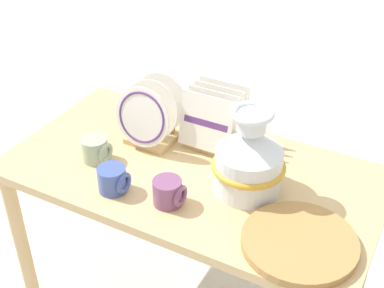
{
  "coord_description": "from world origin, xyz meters",
  "views": [
    {
      "loc": [
        0.72,
        -1.35,
        1.9
      ],
      "look_at": [
        0.0,
        0.0,
        0.87
      ],
      "focal_mm": 50.0,
      "sensor_mm": 36.0,
      "label": 1
    }
  ],
  "objects": [
    {
      "name": "dish_rack_square_plates",
      "position": [
        -0.01,
        0.18,
        0.85
      ],
      "size": [
        0.21,
        0.18,
        0.23
      ],
      "color": "tan",
      "rests_on": "display_table"
    },
    {
      "name": "mug_sage_glaze",
      "position": [
        -0.34,
        -0.11,
        0.8
      ],
      "size": [
        0.11,
        0.1,
        0.09
      ],
      "color": "#9EB28E",
      "rests_on": "display_table"
    },
    {
      "name": "mug_cobalt_glaze",
      "position": [
        -0.18,
        -0.23,
        0.8
      ],
      "size": [
        0.11,
        0.1,
        0.09
      ],
      "color": "#42569E",
      "rests_on": "display_table"
    },
    {
      "name": "mug_plum_glaze",
      "position": [
        0.02,
        -0.2,
        0.8
      ],
      "size": [
        0.11,
        0.1,
        0.09
      ],
      "color": "#7A4770",
      "rests_on": "display_table"
    },
    {
      "name": "dish_rack_round_plates",
      "position": [
        -0.22,
        0.08,
        0.86
      ],
      "size": [
        0.23,
        0.19,
        0.25
      ],
      "color": "tan",
      "rests_on": "display_table"
    },
    {
      "name": "wicker_charger_stack",
      "position": [
        0.46,
        -0.18,
        0.77
      ],
      "size": [
        0.35,
        0.35,
        0.03
      ],
      "color": "#AD7F47",
      "rests_on": "display_table"
    },
    {
      "name": "display_table",
      "position": [
        0.0,
        0.0,
        0.66
      ],
      "size": [
        1.33,
        0.71,
        0.76
      ],
      "color": "tan",
      "rests_on": "ground_plane"
    },
    {
      "name": "ceramic_vase",
      "position": [
        0.22,
        -0.01,
        0.89
      ],
      "size": [
        0.25,
        0.25,
        0.31
      ],
      "color": "silver",
      "rests_on": "display_table"
    }
  ]
}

